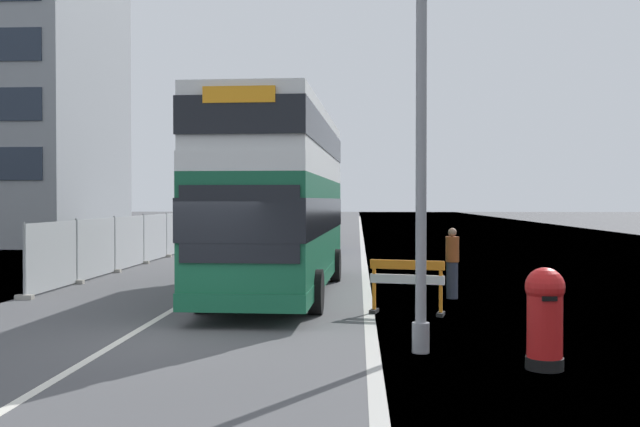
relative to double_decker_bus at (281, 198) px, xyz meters
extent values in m
cube|color=#4C4C4F|center=(-1.05, -6.52, -2.64)|extent=(140.00, 280.00, 0.10)
cube|color=#B2AFA8|center=(2.33, -6.52, -2.59)|extent=(0.24, 196.00, 0.01)
cube|color=silver|center=(-2.17, -6.52, -2.59)|extent=(0.16, 168.00, 0.01)
cube|color=#145638|center=(0.00, 0.01, -0.87)|extent=(2.96, 11.27, 2.74)
cube|color=silver|center=(0.00, 0.01, 0.70)|extent=(2.96, 11.27, 0.40)
cube|color=silver|center=(0.00, 0.01, 1.59)|extent=(2.93, 11.16, 1.37)
cube|color=black|center=(0.00, 0.01, -0.46)|extent=(2.99, 11.39, 0.88)
cube|color=black|center=(0.00, 0.01, 1.59)|extent=(2.97, 11.33, 0.76)
cube|color=black|center=(-0.20, -5.60, -0.53)|extent=(2.36, 0.14, 1.51)
cube|color=orange|center=(-0.20, -5.60, 1.97)|extent=(1.41, 0.11, 0.32)
cube|color=#145638|center=(0.00, 0.01, -2.06)|extent=(2.99, 11.39, 0.36)
cylinder|color=black|center=(-1.40, -3.41, -2.09)|extent=(0.33, 1.01, 1.00)
cylinder|color=black|center=(1.16, -3.50, -2.09)|extent=(0.33, 1.01, 1.00)
cylinder|color=black|center=(-1.17, 3.13, -2.09)|extent=(0.33, 1.01, 1.00)
cylinder|color=black|center=(1.39, 3.04, -2.09)|extent=(0.33, 1.01, 1.00)
cylinder|color=gray|center=(3.13, -7.40, 1.69)|extent=(0.18, 0.18, 8.55)
cylinder|color=gray|center=(3.13, -7.40, -2.34)|extent=(0.29, 0.29, 0.50)
cylinder|color=black|center=(4.87, -8.49, -2.50)|extent=(0.56, 0.56, 0.18)
cylinder|color=red|center=(4.87, -8.49, -1.88)|extent=(0.52, 0.52, 1.05)
sphere|color=red|center=(4.87, -8.49, -1.35)|extent=(0.58, 0.58, 0.58)
cube|color=black|center=(4.87, -8.76, -1.49)|extent=(0.22, 0.03, 0.07)
cube|color=orange|center=(3.17, -3.40, -1.49)|extent=(1.62, 0.47, 0.20)
cube|color=white|center=(3.17, -3.40, -1.81)|extent=(1.62, 0.47, 0.20)
cube|color=orange|center=(2.45, -3.22, -2.04)|extent=(0.08, 0.08, 1.10)
cube|color=black|center=(2.45, -3.22, -2.55)|extent=(0.24, 0.46, 0.08)
cube|color=orange|center=(3.89, -3.57, -2.04)|extent=(0.08, 0.08, 1.10)
cube|color=black|center=(3.89, -3.57, -2.55)|extent=(0.24, 0.46, 0.08)
cube|color=#A8AAAD|center=(-6.37, 0.18, -1.60)|extent=(0.04, 3.26, 1.87)
cube|color=#A8AAAD|center=(-6.37, 3.58, -1.60)|extent=(0.04, 3.26, 1.87)
cube|color=#A8AAAD|center=(-6.37, 6.98, -1.60)|extent=(0.04, 3.26, 1.87)
cube|color=#A8AAAD|center=(-6.37, 10.38, -1.60)|extent=(0.04, 3.26, 1.87)
cube|color=#A8AAAD|center=(-6.37, 13.78, -1.60)|extent=(0.04, 3.26, 1.87)
cube|color=#A8AAAD|center=(-6.37, 17.18, -1.60)|extent=(0.04, 3.26, 1.87)
cube|color=#A8AAAD|center=(-6.37, 20.58, -1.60)|extent=(0.04, 3.26, 1.87)
cube|color=#A8AAAD|center=(-6.37, 23.98, -1.60)|extent=(0.04, 3.26, 1.87)
cylinder|color=#939699|center=(-6.37, -1.52, -1.60)|extent=(0.06, 0.06, 1.97)
cube|color=gray|center=(-6.37, -1.52, -2.53)|extent=(0.44, 0.20, 0.12)
cylinder|color=#939699|center=(-6.37, 1.88, -1.60)|extent=(0.06, 0.06, 1.97)
cube|color=gray|center=(-6.37, 1.88, -2.53)|extent=(0.44, 0.20, 0.12)
cylinder|color=#939699|center=(-6.37, 5.28, -1.60)|extent=(0.06, 0.06, 1.97)
cube|color=gray|center=(-6.37, 5.28, -2.53)|extent=(0.44, 0.20, 0.12)
cylinder|color=#939699|center=(-6.37, 8.68, -1.60)|extent=(0.06, 0.06, 1.97)
cube|color=gray|center=(-6.37, 8.68, -2.53)|extent=(0.44, 0.20, 0.12)
cylinder|color=#939699|center=(-6.37, 12.08, -1.60)|extent=(0.06, 0.06, 1.97)
cube|color=gray|center=(-6.37, 12.08, -2.53)|extent=(0.44, 0.20, 0.12)
cylinder|color=#939699|center=(-6.37, 15.48, -1.60)|extent=(0.06, 0.06, 1.97)
cube|color=gray|center=(-6.37, 15.48, -2.53)|extent=(0.44, 0.20, 0.12)
cylinder|color=#939699|center=(-6.37, 18.88, -1.60)|extent=(0.06, 0.06, 1.97)
cube|color=gray|center=(-6.37, 18.88, -2.53)|extent=(0.44, 0.20, 0.12)
cylinder|color=#939699|center=(-6.37, 22.28, -1.60)|extent=(0.06, 0.06, 1.97)
cube|color=gray|center=(-6.37, 22.28, -2.53)|extent=(0.44, 0.20, 0.12)
cylinder|color=#939699|center=(-6.37, 25.68, -1.60)|extent=(0.06, 0.06, 1.97)
cube|color=gray|center=(-6.37, 25.68, -2.53)|extent=(0.44, 0.20, 0.12)
cube|color=navy|center=(-0.30, 16.46, -1.74)|extent=(1.70, 4.30, 1.34)
cube|color=black|center=(-0.30, 16.46, -0.74)|extent=(1.57, 2.36, 0.66)
cylinder|color=black|center=(0.56, 17.80, -2.29)|extent=(0.20, 0.60, 0.60)
cylinder|color=black|center=(-1.15, 17.80, -2.29)|extent=(0.20, 0.60, 0.60)
cylinder|color=black|center=(0.56, 15.13, -2.29)|extent=(0.20, 0.60, 0.60)
cylinder|color=black|center=(-1.15, 15.13, -2.29)|extent=(0.20, 0.60, 0.60)
cube|color=gray|center=(-0.83, 22.77, -1.76)|extent=(1.77, 3.88, 1.29)
cube|color=black|center=(-0.83, 22.77, -0.73)|extent=(1.63, 2.13, 0.77)
cylinder|color=black|center=(0.05, 23.98, -2.29)|extent=(0.20, 0.60, 0.60)
cylinder|color=black|center=(-1.72, 23.98, -2.29)|extent=(0.20, 0.60, 0.60)
cylinder|color=black|center=(0.05, 21.57, -2.29)|extent=(0.20, 0.60, 0.60)
cylinder|color=black|center=(-1.72, 21.57, -2.29)|extent=(0.20, 0.60, 0.60)
cube|color=gray|center=(-0.82, 29.58, -1.71)|extent=(1.85, 3.97, 1.39)
cube|color=black|center=(-0.82, 29.58, -0.66)|extent=(1.70, 2.19, 0.70)
cylinder|color=black|center=(0.11, 30.81, -2.29)|extent=(0.20, 0.60, 0.60)
cylinder|color=black|center=(-1.74, 30.81, -2.29)|extent=(0.20, 0.60, 0.60)
cylinder|color=black|center=(0.11, 28.34, -2.29)|extent=(0.20, 0.60, 0.60)
cylinder|color=black|center=(-1.74, 28.34, -2.29)|extent=(0.20, 0.60, 0.60)
cylinder|color=#4C3D2D|center=(-15.47, 18.34, -1.08)|extent=(0.39, 0.39, 3.01)
cylinder|color=#4C3D2D|center=(-15.01, 18.31, 0.57)|extent=(1.02, 0.19, 0.98)
cylinder|color=#4C3D2D|center=(-15.44, 18.87, -0.40)|extent=(0.24, 1.19, 1.11)
cylinder|color=#4C3D2D|center=(-16.21, 18.44, -0.37)|extent=(1.57, 0.33, 1.10)
cylinder|color=#4C3D2D|center=(-15.34, 17.48, -0.19)|extent=(0.44, 1.84, 1.51)
cylinder|color=#4C3D2D|center=(-14.58, 25.91, -0.48)|extent=(0.29, 0.29, 4.21)
cylinder|color=#4C3D2D|center=(-13.98, 25.85, 1.48)|extent=(1.29, 0.24, 1.27)
cylinder|color=#4C3D2D|center=(-14.46, 26.51, 0.90)|extent=(0.37, 1.30, 1.42)
cylinder|color=#4C3D2D|center=(-15.03, 26.30, 1.59)|extent=(1.03, 0.89, 1.90)
cylinder|color=#4C3D2D|center=(-15.26, 25.58, 1.00)|extent=(1.49, 0.80, 1.76)
cylinder|color=#4C3D2D|center=(-14.23, 25.38, 1.64)|extent=(0.83, 1.19, 1.82)
cylinder|color=#4C3D2D|center=(-11.62, 38.48, -0.86)|extent=(0.33, 0.33, 3.46)
cylinder|color=#4C3D2D|center=(-10.91, 38.59, -0.19)|extent=(1.52, 0.35, 1.05)
cylinder|color=#4C3D2D|center=(-11.23, 39.39, 0.44)|extent=(0.92, 1.92, 1.33)
cylinder|color=#4C3D2D|center=(-12.26, 39.24, 0.33)|extent=(1.40, 1.65, 1.33)
cylinder|color=#4C3D2D|center=(-11.96, 38.46, 0.06)|extent=(0.79, 0.19, 1.08)
cylinder|color=#4C3D2D|center=(-11.82, 37.89, 0.97)|extent=(0.52, 1.29, 1.25)
cylinder|color=#4C3D2D|center=(-11.18, 37.82, 0.09)|extent=(0.99, 1.44, 1.14)
cylinder|color=#2D3342|center=(4.50, -0.77, -2.12)|extent=(0.29, 0.29, 0.94)
cylinder|color=#99471E|center=(4.50, -0.77, -1.32)|extent=(0.34, 0.34, 0.65)
sphere|color=#937056|center=(4.50, -0.77, -0.89)|extent=(0.22, 0.22, 0.22)
camera|label=1|loc=(2.09, -19.40, -0.06)|focal=40.64mm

